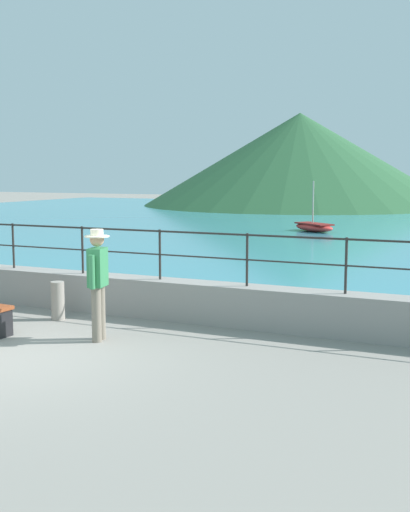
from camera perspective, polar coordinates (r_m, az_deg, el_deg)
name	(u,v)px	position (r m, az deg, el deg)	size (l,w,h in m)	color
ground_plane	(1,357)	(9.82, -17.39, -8.45)	(120.00, 120.00, 0.00)	gray
promenade_wall	(121,295)	(12.23, -7.38, -3.38)	(20.00, 0.56, 0.70)	gray
railing	(120,243)	(12.09, -7.46, 1.13)	(18.44, 0.04, 0.90)	#282623
lake_water	(362,224)	(33.53, 13.60, 2.74)	(64.00, 44.32, 0.06)	teal
hill_main	(299,160)	(51.19, 8.26, 8.35)	(24.21, 24.21, 7.10)	#285633
person_walking	(98,279)	(10.21, -9.37, -1.99)	(0.38, 0.56, 1.75)	slate
bollard	(58,301)	(11.91, -12.77, -3.84)	(0.24, 0.24, 0.69)	gray
boat_3	(314,227)	(28.55, 9.52, 2.54)	(2.37, 2.11, 2.17)	red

